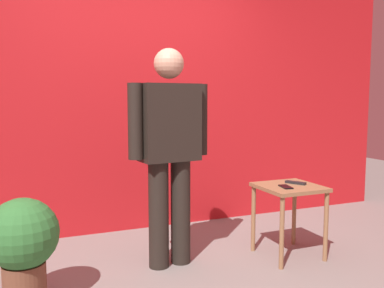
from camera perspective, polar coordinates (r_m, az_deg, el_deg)
The scene contains 6 objects.
back_wall_red at distance 4.15m, azimuth -8.36°, elevation 10.36°, with size 5.95×0.12×3.19m, color red.
standing_person at distance 3.18m, azimuth -3.10°, elevation -0.29°, with size 0.66×0.27×1.66m.
side_table at distance 3.52m, azimuth 13.06°, elevation -7.14°, with size 0.47×0.47×0.59m.
cell_phone at distance 3.41m, azimuth 12.62°, elevation -5.70°, with size 0.07×0.14×0.01m, color black.
tv_remote at distance 3.57m, azimuth 13.89°, elevation -5.12°, with size 0.04×0.17×0.02m, color black.
potted_plant at distance 2.84m, azimuth -22.00°, elevation -12.39°, with size 0.44×0.44×0.69m.
Camera 1 is at (-1.02, -2.42, 1.29)m, focal length 39.24 mm.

